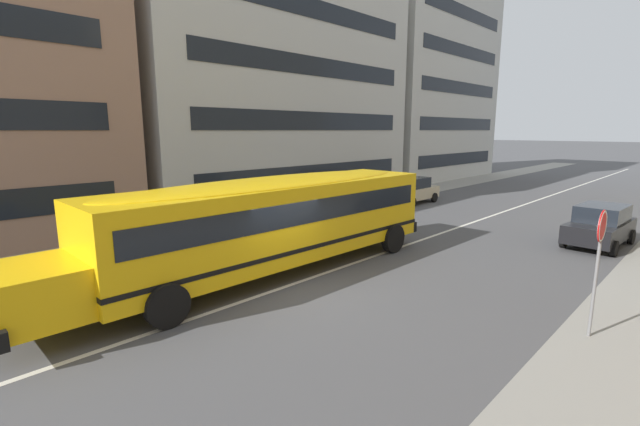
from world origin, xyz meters
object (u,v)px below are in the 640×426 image
at_px(school_bus, 271,217).
at_px(parked_car_beige_near_corner, 412,190).
at_px(parked_car_black_beside_sign, 600,225).
at_px(stop_sign_post, 600,240).

height_order(school_bus, parked_car_beige_near_corner, school_bus).
xyz_separation_m(parked_car_black_beside_sign, stop_sign_post, (-9.22, -1.70, 1.39)).
bearing_deg(parked_car_beige_near_corner, stop_sign_post, -135.64).
bearing_deg(school_bus, parked_car_black_beside_sign, 149.78).
bearing_deg(school_bus, stop_sign_post, 104.59).
height_order(parked_car_black_beside_sign, stop_sign_post, stop_sign_post).
relative_size(parked_car_black_beside_sign, parked_car_beige_near_corner, 1.02).
height_order(parked_car_black_beside_sign, parked_car_beige_near_corner, same).
bearing_deg(parked_car_black_beside_sign, school_bus, -28.39).
bearing_deg(stop_sign_post, school_bus, 103.45).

